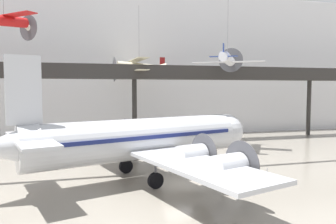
{
  "coord_description": "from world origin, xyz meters",
  "views": [
    {
      "loc": [
        -7.92,
        -25.57,
        8.0
      ],
      "look_at": [
        0.82,
        6.45,
        5.61
      ],
      "focal_mm": 35.0,
      "sensor_mm": 36.0,
      "label": 1
    }
  ],
  "objects_px": {
    "suspended_plane_white_twin": "(227,59)",
    "suspended_plane_red_highwing": "(4,20)",
    "stanchion_barrier": "(267,176)",
    "info_sign_pedestal": "(224,186)",
    "airliner_silver_main": "(136,140)",
    "suspended_plane_cream_biplane": "(139,67)"
  },
  "relations": [
    {
      "from": "suspended_plane_white_twin",
      "to": "stanchion_barrier",
      "type": "xyz_separation_m",
      "value": [
        -3.06,
        -14.65,
        -11.5
      ]
    },
    {
      "from": "info_sign_pedestal",
      "to": "suspended_plane_white_twin",
      "type": "bearing_deg",
      "value": 96.98
    },
    {
      "from": "airliner_silver_main",
      "to": "suspended_plane_white_twin",
      "type": "bearing_deg",
      "value": 23.25
    },
    {
      "from": "airliner_silver_main",
      "to": "suspended_plane_cream_biplane",
      "type": "xyz_separation_m",
      "value": [
        3.96,
        20.06,
        7.5
      ]
    },
    {
      "from": "airliner_silver_main",
      "to": "stanchion_barrier",
      "type": "height_order",
      "value": "airliner_silver_main"
    },
    {
      "from": "suspended_plane_red_highwing",
      "to": "suspended_plane_cream_biplane",
      "type": "height_order",
      "value": "suspended_plane_red_highwing"
    },
    {
      "from": "suspended_plane_white_twin",
      "to": "suspended_plane_red_highwing",
      "type": "height_order",
      "value": "suspended_plane_red_highwing"
    },
    {
      "from": "airliner_silver_main",
      "to": "stanchion_barrier",
      "type": "xyz_separation_m",
      "value": [
        11.08,
        -2.84,
        -3.27
      ]
    },
    {
      "from": "stanchion_barrier",
      "to": "airliner_silver_main",
      "type": "bearing_deg",
      "value": 165.61
    },
    {
      "from": "suspended_plane_red_highwing",
      "to": "suspended_plane_cream_biplane",
      "type": "bearing_deg",
      "value": -27.42
    },
    {
      "from": "suspended_plane_white_twin",
      "to": "suspended_plane_cream_biplane",
      "type": "height_order",
      "value": "suspended_plane_white_twin"
    },
    {
      "from": "suspended_plane_white_twin",
      "to": "suspended_plane_red_highwing",
      "type": "relative_size",
      "value": 1.29
    },
    {
      "from": "airliner_silver_main",
      "to": "suspended_plane_white_twin",
      "type": "height_order",
      "value": "suspended_plane_white_twin"
    },
    {
      "from": "suspended_plane_red_highwing",
      "to": "suspended_plane_white_twin",
      "type": "bearing_deg",
      "value": -51.56
    },
    {
      "from": "suspended_plane_white_twin",
      "to": "airliner_silver_main",
      "type": "bearing_deg",
      "value": 163.24
    },
    {
      "from": "stanchion_barrier",
      "to": "info_sign_pedestal",
      "type": "distance_m",
      "value": 5.33
    },
    {
      "from": "suspended_plane_cream_biplane",
      "to": "stanchion_barrier",
      "type": "distance_m",
      "value": 26.29
    },
    {
      "from": "stanchion_barrier",
      "to": "info_sign_pedestal",
      "type": "bearing_deg",
      "value": -159.53
    },
    {
      "from": "suspended_plane_white_twin",
      "to": "suspended_plane_red_highwing",
      "type": "xyz_separation_m",
      "value": [
        -26.97,
        2.58,
        4.03
      ]
    },
    {
      "from": "stanchion_barrier",
      "to": "info_sign_pedestal",
      "type": "height_order",
      "value": "info_sign_pedestal"
    },
    {
      "from": "suspended_plane_white_twin",
      "to": "info_sign_pedestal",
      "type": "bearing_deg",
      "value": -172.61
    },
    {
      "from": "airliner_silver_main",
      "to": "stanchion_barrier",
      "type": "bearing_deg",
      "value": -30.99
    }
  ]
}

